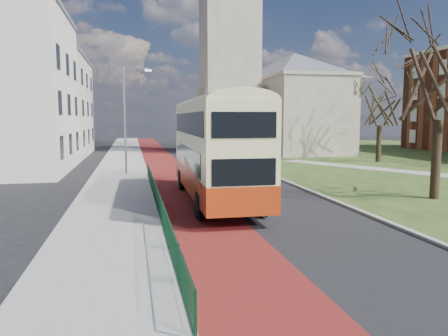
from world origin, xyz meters
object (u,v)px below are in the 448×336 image
object	(u,v)px
winter_tree_near	(442,56)
winter_tree_far	(381,96)
bus	(215,144)
streetlamp	(127,114)

from	to	relation	value
winter_tree_near	winter_tree_far	size ratio (longest dim) A/B	1.16
bus	winter_tree_far	world-z (taller)	winter_tree_far
bus	winter_tree_far	bearing A→B (deg)	41.51
streetlamp	bus	distance (m)	12.82
bus	winter_tree_near	size ratio (longest dim) A/B	1.17
streetlamp	winter_tree_far	size ratio (longest dim) A/B	0.87
streetlamp	winter_tree_far	distance (m)	24.71
bus	winter_tree_far	distance (m)	26.19
winter_tree_near	winter_tree_far	distance (m)	20.44
streetlamp	bus	xyz separation A→B (m)	(4.47, -11.90, -1.62)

